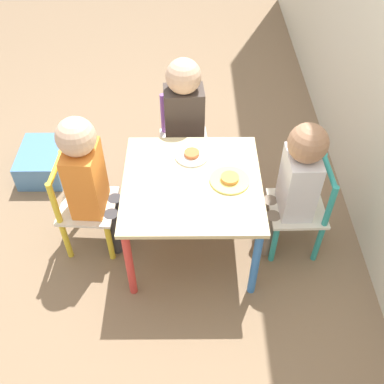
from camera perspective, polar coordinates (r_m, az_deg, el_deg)
name	(u,v)px	position (r m, az deg, el deg)	size (l,w,h in m)	color
ground_plane	(192,244)	(2.32, 0.00, -6.60)	(6.00, 6.00, 0.00)	#7F664C
kids_table	(192,191)	(2.03, 0.00, 0.13)	(0.62, 0.62, 0.45)	beige
chair_teal	(301,210)	(2.20, 13.70, -2.22)	(0.26, 0.26, 0.51)	silver
chair_purple	(184,142)	(2.51, -1.02, 6.36)	(0.28, 0.28, 0.51)	silver
chair_yellow	(84,207)	(2.21, -13.61, -1.92)	(0.28, 0.28, 0.51)	silver
child_back	(296,180)	(2.04, 13.05, 1.55)	(0.20, 0.22, 0.74)	#7A6B5B
child_left	(184,116)	(2.32, -0.99, 9.69)	(0.23, 0.21, 0.78)	#7A6B5B
child_front	(88,176)	(2.05, -13.03, 2.02)	(0.21, 0.22, 0.77)	#38383D
plate_back	(230,180)	(1.98, 4.81, 1.56)	(0.18, 0.18, 0.03)	#EADB66
plate_left	(192,155)	(2.10, -0.03, 4.71)	(0.16, 0.16, 0.03)	white
storage_bin	(44,162)	(2.77, -18.32, 3.69)	(0.34, 0.26, 0.16)	#4C7FB7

